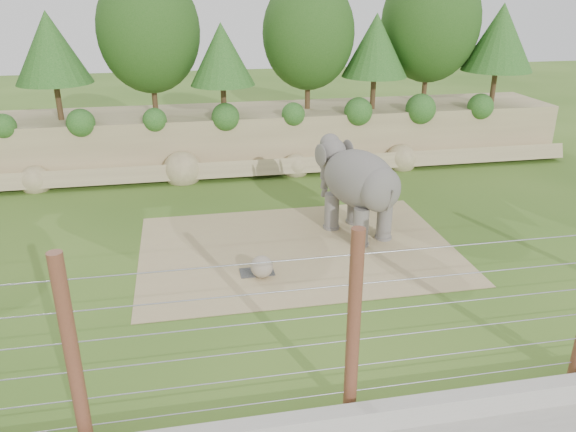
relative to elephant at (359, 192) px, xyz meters
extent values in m
plane|color=#39601D|center=(-2.75, -3.82, -1.52)|extent=(90.00, 90.00, 0.00)
cube|color=#98835F|center=(-2.75, 9.18, -0.27)|extent=(30.00, 4.00, 2.50)
cube|color=#98835F|center=(-2.75, 6.88, -1.17)|extent=(30.00, 1.37, 1.07)
cylinder|color=#3F2B19|center=(-10.75, 8.68, 1.76)|extent=(0.24, 0.24, 1.58)
sphere|color=#1D4A14|center=(-10.75, 8.68, 3.90)|extent=(3.60, 3.60, 3.60)
cylinder|color=#3F2B19|center=(-6.75, 9.18, 1.94)|extent=(0.24, 0.24, 1.92)
sphere|color=#1D4A14|center=(-6.75, 9.18, 4.55)|extent=(4.40, 4.40, 4.40)
cylinder|color=#3F2B19|center=(-3.75, 7.98, 1.68)|extent=(0.24, 0.24, 1.40)
sphere|color=#1D4A14|center=(-3.75, 7.98, 3.58)|extent=(3.20, 3.20, 3.20)
cylinder|color=#3F2B19|center=(0.25, 8.98, 1.89)|extent=(0.24, 0.24, 1.82)
sphere|color=#1D4A14|center=(0.25, 8.98, 4.36)|extent=(4.16, 4.16, 4.16)
cylinder|color=#3F2B19|center=(3.25, 8.38, 1.73)|extent=(0.24, 0.24, 1.50)
sphere|color=#1D4A14|center=(3.25, 8.38, 3.77)|extent=(3.44, 3.44, 3.44)
cylinder|color=#3F2B19|center=(6.25, 9.38, 1.99)|extent=(0.24, 0.24, 2.03)
sphere|color=#1D4A14|center=(6.25, 9.38, 4.75)|extent=(4.64, 4.64, 4.64)
cylinder|color=#3F2B19|center=(9.25, 8.18, 1.80)|extent=(0.24, 0.24, 1.64)
sphere|color=#1D4A14|center=(9.25, 8.18, 4.03)|extent=(3.76, 3.76, 3.76)
cube|color=tan|center=(-2.25, -0.82, -1.51)|extent=(10.00, 7.00, 0.02)
cube|color=#262628|center=(-3.75, -2.19, -1.49)|extent=(1.00, 0.60, 0.03)
sphere|color=gray|center=(-3.65, -2.47, -1.18)|extent=(0.65, 0.65, 0.65)
cube|color=#ACA99F|center=(-2.75, -8.82, -1.27)|extent=(26.00, 0.35, 0.50)
cylinder|color=brown|center=(-7.75, -8.32, 0.48)|extent=(0.26, 0.26, 4.00)
cylinder|color=brown|center=(-2.75, -8.32, 0.48)|extent=(0.26, 0.26, 4.00)
cylinder|color=gray|center=(-2.75, -8.32, -1.02)|extent=(20.00, 0.02, 0.02)
cylinder|color=gray|center=(-2.75, -8.32, -0.42)|extent=(20.00, 0.02, 0.02)
cylinder|color=gray|center=(-2.75, -8.32, 0.18)|extent=(20.00, 0.02, 0.02)
cylinder|color=gray|center=(-2.75, -8.32, 0.78)|extent=(20.00, 0.02, 0.02)
cylinder|color=gray|center=(-2.75, -8.32, 1.38)|extent=(20.00, 0.02, 0.02)
cylinder|color=gray|center=(-2.75, -8.32, 1.98)|extent=(20.00, 0.02, 0.02)
camera|label=1|loc=(-5.62, -16.81, 6.37)|focal=35.00mm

